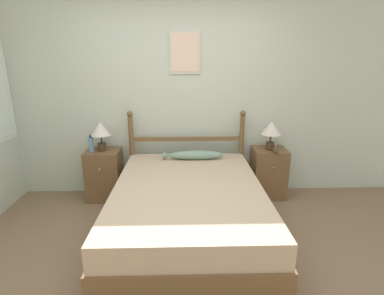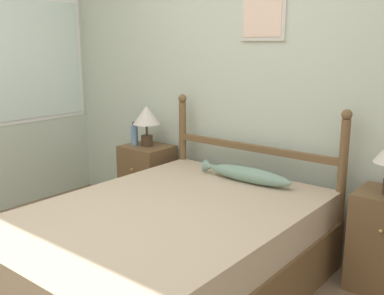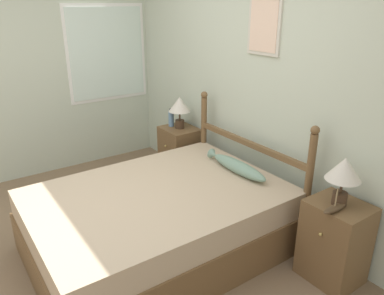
{
  "view_description": "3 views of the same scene",
  "coord_description": "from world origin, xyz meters",
  "px_view_note": "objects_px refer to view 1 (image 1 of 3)",
  "views": [
    {
      "loc": [
        0.09,
        -2.18,
        1.79
      ],
      "look_at": [
        0.18,
        0.98,
        0.84
      ],
      "focal_mm": 28.0,
      "sensor_mm": 36.0,
      "label": 1
    },
    {
      "loc": [
        1.9,
        -1.38,
        1.57
      ],
      "look_at": [
        0.03,
        0.93,
        0.88
      ],
      "focal_mm": 42.0,
      "sensor_mm": 36.0,
      "label": 2
    },
    {
      "loc": [
        2.54,
        -0.78,
        2.04
      ],
      "look_at": [
        0.13,
        0.91,
        0.89
      ],
      "focal_mm": 35.0,
      "sensor_mm": 36.0,
      "label": 3
    }
  ],
  "objects_px": {
    "bed": "(188,211)",
    "model_boat": "(275,150)",
    "table_lamp_right": "(271,130)",
    "bottle": "(91,144)",
    "nightstand_right": "(268,173)",
    "fish_pillow": "(194,155)",
    "table_lamp_left": "(101,130)",
    "nightstand_left": "(105,174)"
  },
  "relations": [
    {
      "from": "model_boat",
      "to": "fish_pillow",
      "type": "height_order",
      "value": "model_boat"
    },
    {
      "from": "table_lamp_left",
      "to": "table_lamp_right",
      "type": "relative_size",
      "value": 1.0
    },
    {
      "from": "table_lamp_right",
      "to": "bed",
      "type": "bearing_deg",
      "value": -139.64
    },
    {
      "from": "table_lamp_left",
      "to": "bottle",
      "type": "bearing_deg",
      "value": -159.98
    },
    {
      "from": "table_lamp_left",
      "to": "table_lamp_right",
      "type": "xyz_separation_m",
      "value": [
        2.15,
        -0.02,
        0.0
      ]
    },
    {
      "from": "bed",
      "to": "bottle",
      "type": "distance_m",
      "value": 1.56
    },
    {
      "from": "bed",
      "to": "bottle",
      "type": "height_order",
      "value": "bottle"
    },
    {
      "from": "table_lamp_right",
      "to": "bottle",
      "type": "distance_m",
      "value": 2.27
    },
    {
      "from": "nightstand_left",
      "to": "nightstand_right",
      "type": "bearing_deg",
      "value": 0.0
    },
    {
      "from": "bed",
      "to": "table_lamp_left",
      "type": "distance_m",
      "value": 1.56
    },
    {
      "from": "nightstand_left",
      "to": "table_lamp_left",
      "type": "xyz_separation_m",
      "value": [
        -0.0,
        0.01,
        0.59
      ]
    },
    {
      "from": "nightstand_left",
      "to": "table_lamp_left",
      "type": "relative_size",
      "value": 1.77
    },
    {
      "from": "table_lamp_right",
      "to": "bottle",
      "type": "bearing_deg",
      "value": -179.38
    },
    {
      "from": "bed",
      "to": "table_lamp_right",
      "type": "relative_size",
      "value": 5.62
    },
    {
      "from": "nightstand_left",
      "to": "bottle",
      "type": "relative_size",
      "value": 2.96
    },
    {
      "from": "nightstand_right",
      "to": "model_boat",
      "type": "xyz_separation_m",
      "value": [
        0.03,
        -0.12,
        0.35
      ]
    },
    {
      "from": "table_lamp_left",
      "to": "fish_pillow",
      "type": "relative_size",
      "value": 0.49
    },
    {
      "from": "bottle",
      "to": "model_boat",
      "type": "height_order",
      "value": "bottle"
    },
    {
      "from": "bottle",
      "to": "fish_pillow",
      "type": "distance_m",
      "value": 1.29
    },
    {
      "from": "table_lamp_right",
      "to": "bottle",
      "type": "xyz_separation_m",
      "value": [
        -2.27,
        -0.02,
        -0.16
      ]
    },
    {
      "from": "model_boat",
      "to": "nightstand_left",
      "type": "bearing_deg",
      "value": 176.9
    },
    {
      "from": "bed",
      "to": "fish_pillow",
      "type": "height_order",
      "value": "fish_pillow"
    },
    {
      "from": "table_lamp_left",
      "to": "table_lamp_right",
      "type": "height_order",
      "value": "same"
    },
    {
      "from": "model_boat",
      "to": "table_lamp_right",
      "type": "bearing_deg",
      "value": 110.37
    },
    {
      "from": "bed",
      "to": "nightstand_right",
      "type": "xyz_separation_m",
      "value": [
        1.08,
        0.92,
        0.04
      ]
    },
    {
      "from": "nightstand_right",
      "to": "table_lamp_left",
      "type": "xyz_separation_m",
      "value": [
        -2.16,
        0.01,
        0.59
      ]
    },
    {
      "from": "bed",
      "to": "model_boat",
      "type": "bearing_deg",
      "value": 35.93
    },
    {
      "from": "nightstand_left",
      "to": "table_lamp_right",
      "type": "relative_size",
      "value": 1.77
    },
    {
      "from": "nightstand_left",
      "to": "bottle",
      "type": "distance_m",
      "value": 0.45
    },
    {
      "from": "bed",
      "to": "bottle",
      "type": "xyz_separation_m",
      "value": [
        -1.2,
        0.88,
        0.47
      ]
    },
    {
      "from": "bed",
      "to": "nightstand_left",
      "type": "height_order",
      "value": "nightstand_left"
    },
    {
      "from": "bottle",
      "to": "model_boat",
      "type": "relative_size",
      "value": 0.93
    },
    {
      "from": "bed",
      "to": "nightstand_right",
      "type": "relative_size",
      "value": 3.18
    },
    {
      "from": "model_boat",
      "to": "bottle",
      "type": "bearing_deg",
      "value": 177.99
    },
    {
      "from": "bed",
      "to": "table_lamp_left",
      "type": "xyz_separation_m",
      "value": [
        -1.08,
        0.93,
        0.63
      ]
    },
    {
      "from": "fish_pillow",
      "to": "nightstand_right",
      "type": "bearing_deg",
      "value": 7.64
    },
    {
      "from": "bottle",
      "to": "model_boat",
      "type": "xyz_separation_m",
      "value": [
        2.31,
        -0.08,
        -0.08
      ]
    },
    {
      "from": "nightstand_right",
      "to": "fish_pillow",
      "type": "height_order",
      "value": "fish_pillow"
    },
    {
      "from": "bed",
      "to": "table_lamp_right",
      "type": "xyz_separation_m",
      "value": [
        1.07,
        0.91,
        0.63
      ]
    },
    {
      "from": "bed",
      "to": "nightstand_left",
      "type": "distance_m",
      "value": 1.42
    },
    {
      "from": "table_lamp_left",
      "to": "model_boat",
      "type": "distance_m",
      "value": 2.2
    },
    {
      "from": "table_lamp_left",
      "to": "model_boat",
      "type": "bearing_deg",
      "value": -3.24
    }
  ]
}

